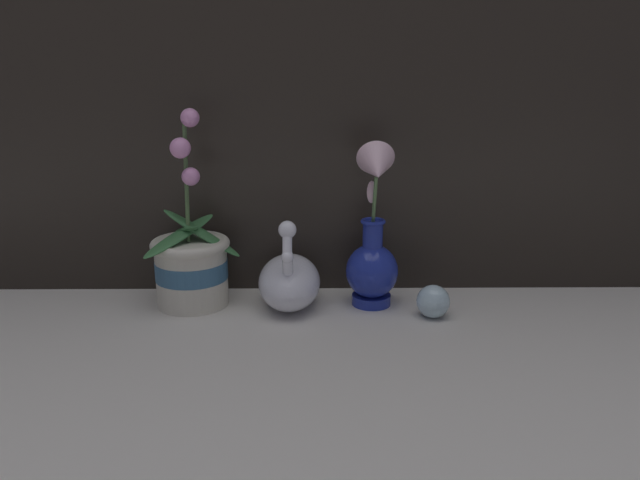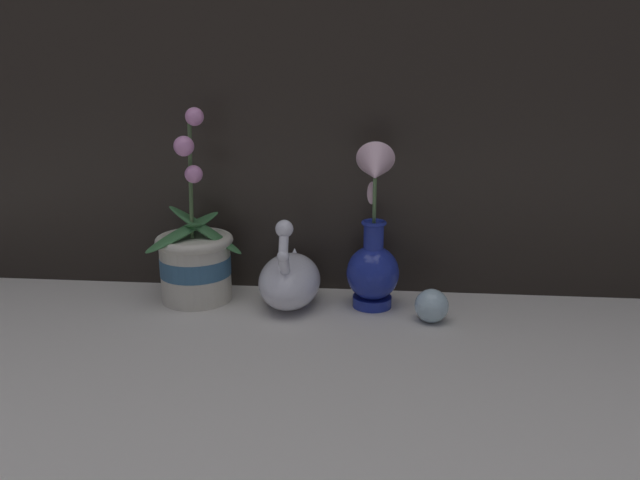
% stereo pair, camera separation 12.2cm
% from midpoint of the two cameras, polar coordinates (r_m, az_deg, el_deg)
% --- Properties ---
extents(ground_plane, '(2.80, 2.80, 0.00)m').
position_cam_midpoint_polar(ground_plane, '(1.17, -4.67, -8.05)').
color(ground_plane, beige).
extents(orchid_potted_plant, '(0.19, 0.19, 0.39)m').
position_cam_midpoint_polar(orchid_potted_plant, '(1.29, -14.37, -2.03)').
color(orchid_potted_plant, beige).
rests_on(orchid_potted_plant, ground_plane).
extents(swan_figurine, '(0.12, 0.20, 0.19)m').
position_cam_midpoint_polar(swan_figurine, '(1.25, -5.61, -3.64)').
color(swan_figurine, white).
rests_on(swan_figurine, ground_plane).
extents(blue_vase, '(0.11, 0.15, 0.34)m').
position_cam_midpoint_polar(blue_vase, '(1.23, 2.04, -1.06)').
color(blue_vase, navy).
rests_on(blue_vase, ground_plane).
extents(glass_sphere, '(0.06, 0.06, 0.06)m').
position_cam_midpoint_polar(glass_sphere, '(1.21, 7.48, -5.64)').
color(glass_sphere, silver).
rests_on(glass_sphere, ground_plane).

